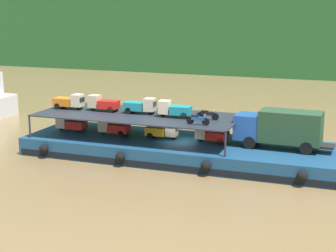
# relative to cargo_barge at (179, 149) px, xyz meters

# --- Properties ---
(ground_plane) EXTENTS (400.00, 400.00, 0.00)m
(ground_plane) POSITION_rel_cargo_barge_xyz_m (0.00, 0.03, -0.75)
(ground_plane) COLOR brown
(cargo_barge) EXTENTS (26.66, 8.51, 1.50)m
(cargo_barge) POSITION_rel_cargo_barge_xyz_m (0.00, 0.00, 0.00)
(cargo_barge) COLOR navy
(cargo_barge) RESTS_ON ground
(covered_lorry) EXTENTS (7.92, 2.54, 3.10)m
(covered_lorry) POSITION_rel_cargo_barge_xyz_m (8.35, 0.45, 2.44)
(covered_lorry) COLOR #1E4C99
(covered_lorry) RESTS_ON cargo_barge
(cargo_rack) EXTENTS (17.46, 7.08, 2.00)m
(cargo_rack) POSITION_rel_cargo_barge_xyz_m (-3.80, 0.03, 2.68)
(cargo_rack) COLOR #232833
(cargo_rack) RESTS_ON cargo_barge
(mini_truck_lower_stern) EXTENTS (2.78, 1.27, 1.38)m
(mini_truck_lower_stern) POSITION_rel_cargo_barge_xyz_m (-10.43, 0.01, 1.44)
(mini_truck_lower_stern) COLOR red
(mini_truck_lower_stern) RESTS_ON cargo_barge
(mini_truck_lower_aft) EXTENTS (2.76, 1.23, 1.38)m
(mini_truck_lower_aft) POSITION_rel_cargo_barge_xyz_m (-6.16, 0.03, 1.44)
(mini_truck_lower_aft) COLOR red
(mini_truck_lower_aft) RESTS_ON cargo_barge
(mini_truck_lower_mid) EXTENTS (2.78, 1.28, 1.38)m
(mini_truck_lower_mid) POSITION_rel_cargo_barge_xyz_m (-1.63, 0.32, 1.44)
(mini_truck_lower_mid) COLOR gold
(mini_truck_lower_mid) RESTS_ON cargo_barge
(mini_truck_lower_fore) EXTENTS (2.79, 1.29, 1.38)m
(mini_truck_lower_fore) POSITION_rel_cargo_barge_xyz_m (2.68, 0.43, 1.44)
(mini_truck_lower_fore) COLOR red
(mini_truck_lower_fore) RESTS_ON cargo_barge
(mini_truck_upper_stern) EXTENTS (2.74, 1.20, 1.38)m
(mini_truck_upper_stern) POSITION_rel_cargo_barge_xyz_m (-10.62, 0.25, 3.44)
(mini_truck_upper_stern) COLOR orange
(mini_truck_upper_stern) RESTS_ON cargo_rack
(mini_truck_upper_mid) EXTENTS (2.76, 1.23, 1.38)m
(mini_truck_upper_mid) POSITION_rel_cargo_barge_xyz_m (-7.32, 0.42, 3.44)
(mini_truck_upper_mid) COLOR red
(mini_truck_upper_mid) RESTS_ON cargo_rack
(mini_truck_upper_fore) EXTENTS (2.78, 1.27, 1.38)m
(mini_truck_upper_fore) POSITION_rel_cargo_barge_xyz_m (-3.73, 0.52, 3.44)
(mini_truck_upper_fore) COLOR teal
(mini_truck_upper_fore) RESTS_ON cargo_rack
(mini_truck_upper_bow) EXTENTS (2.80, 1.30, 1.38)m
(mini_truck_upper_bow) POSITION_rel_cargo_barge_xyz_m (-0.46, 0.02, 3.44)
(mini_truck_upper_bow) COLOR teal
(mini_truck_upper_bow) RESTS_ON cargo_rack
(motorcycle_upper_port) EXTENTS (1.90, 0.55, 0.87)m
(motorcycle_upper_port) POSITION_rel_cargo_barge_xyz_m (2.25, -2.09, 3.18)
(motorcycle_upper_port) COLOR black
(motorcycle_upper_port) RESTS_ON cargo_rack
(motorcycle_upper_centre) EXTENTS (1.90, 0.55, 0.87)m
(motorcycle_upper_centre) POSITION_rel_cargo_barge_xyz_m (2.42, 0.03, 3.18)
(motorcycle_upper_centre) COLOR black
(motorcycle_upper_centre) RESTS_ON cargo_rack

